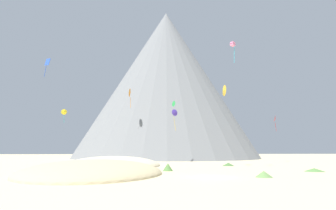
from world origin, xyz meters
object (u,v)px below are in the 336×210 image
at_px(kite_green_low, 174,104).
at_px(kite_pink_mid, 233,45).
at_px(bush_ridge_crest, 228,164).
at_px(kite_indigo_low, 175,113).
at_px(rock_massif, 167,85).
at_px(bush_scatter_east, 264,174).
at_px(bush_mid_center, 168,167).
at_px(bush_far_right, 314,170).
at_px(kite_red_low, 275,119).
at_px(kite_gold_mid, 224,90).
at_px(kite_yellow_low, 64,112).
at_px(kite_orange_mid, 130,93).
at_px(kite_blue_mid, 47,63).

relative_size(kite_green_low, kite_pink_mid, 0.37).
distance_m(bush_ridge_crest, kite_indigo_low, 23.65).
xyz_separation_m(rock_massif, kite_green_low, (-2.60, -42.16, -14.55)).
xyz_separation_m(bush_scatter_east, kite_green_low, (-4.73, 37.76, 13.60)).
bearing_deg(bush_mid_center, bush_scatter_east, -49.30).
height_order(bush_far_right, bush_ridge_crest, bush_ridge_crest).
distance_m(kite_red_low, kite_gold_mid, 27.10).
bearing_deg(kite_yellow_low, kite_orange_mid, 5.92).
bearing_deg(kite_gold_mid, kite_indigo_low, -162.07).
bearing_deg(kite_pink_mid, rock_massif, 154.01).
bearing_deg(kite_orange_mid, kite_indigo_low, -119.43).
bearing_deg(bush_far_right, kite_pink_mid, 120.89).
height_order(bush_ridge_crest, kite_red_low, kite_red_low).
distance_m(bush_scatter_east, bush_mid_center, 14.04).
bearing_deg(kite_indigo_low, kite_green_low, -128.92).
height_order(bush_far_right, kite_orange_mid, kite_orange_mid).
bearing_deg(kite_orange_mid, kite_gold_mid, -138.46).
xyz_separation_m(kite_indigo_low, kite_orange_mid, (-11.66, 9.14, 6.80)).
height_order(bush_scatter_east, bush_mid_center, bush_mid_center).
height_order(kite_orange_mid, kite_red_low, kite_orange_mid).
bearing_deg(kite_orange_mid, bush_mid_center, -162.13).
height_order(kite_blue_mid, kite_gold_mid, kite_blue_mid).
distance_m(bush_far_right, kite_gold_mid, 21.74).
relative_size(bush_ridge_crest, kite_indigo_low, 0.40).
xyz_separation_m(kite_red_low, kite_pink_mid, (-18.45, -22.12, 11.15)).
bearing_deg(kite_orange_mid, kite_blue_mid, 165.11).
bearing_deg(kite_gold_mid, kite_orange_mid, -148.62).
relative_size(rock_massif, kite_pink_mid, 21.65).
bearing_deg(kite_green_low, bush_mid_center, 145.14).
bearing_deg(bush_scatter_east, kite_green_low, 97.14).
relative_size(kite_orange_mid, kite_pink_mid, 1.40).
relative_size(rock_massif, kite_orange_mid, 15.48).
xyz_separation_m(bush_ridge_crest, rock_massif, (-5.61, 57.00, 28.21)).
relative_size(kite_indigo_low, kite_blue_mid, 1.65).
relative_size(bush_far_right, kite_orange_mid, 0.48).
xyz_separation_m(kite_yellow_low, kite_gold_mid, (34.87, -22.01, 1.76)).
xyz_separation_m(kite_red_low, kite_blue_mid, (-51.46, -21.07, 6.81)).
xyz_separation_m(bush_far_right, bush_mid_center, (-19.72, 3.15, 0.32)).
bearing_deg(bush_mid_center, kite_pink_mid, 32.41).
distance_m(kite_indigo_low, kite_yellow_low, 28.08).
height_order(kite_yellow_low, kite_green_low, kite_green_low).
relative_size(kite_green_low, kite_gold_mid, 0.69).
height_order(kite_yellow_low, kite_gold_mid, kite_gold_mid).
bearing_deg(bush_mid_center, bush_ridge_crest, 44.16).
distance_m(kite_indigo_low, kite_blue_mid, 33.87).
height_order(kite_indigo_low, kite_pink_mid, kite_pink_mid).
bearing_deg(kite_gold_mid, kite_pink_mid, 13.21).
bearing_deg(kite_yellow_low, bush_scatter_east, -70.56).
relative_size(kite_yellow_low, kite_red_low, 0.82).
distance_m(bush_mid_center, kite_red_low, 44.86).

